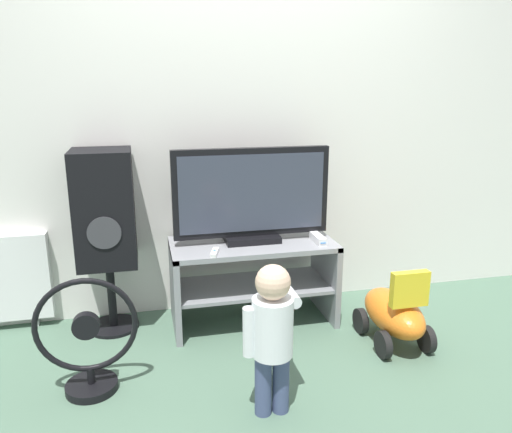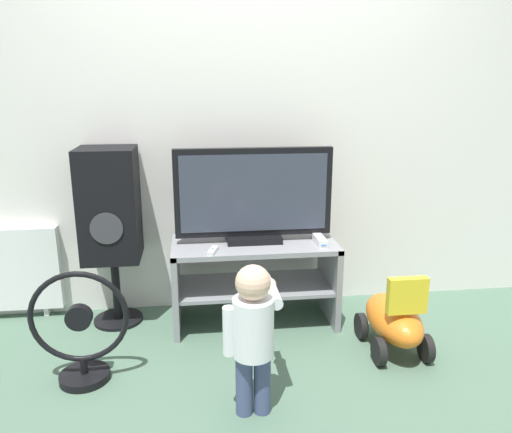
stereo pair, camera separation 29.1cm
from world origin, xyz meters
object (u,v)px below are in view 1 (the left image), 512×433
speaker_tower (105,212)px  game_console (318,239)px  television (252,196)px  child (272,327)px  floor_fan (88,342)px  remote_primary (215,252)px  ride_on_toy (394,313)px

speaker_tower → game_console: bearing=-8.8°
television → game_console: bearing=-16.4°
game_console → speaker_tower: size_ratio=0.16×
game_console → child: (-0.50, -0.81, -0.12)m
child → floor_fan: 0.91m
television → speaker_tower: speaker_tower is taller
game_console → child: bearing=-121.9°
game_console → floor_fan: 1.43m
child → speaker_tower: speaker_tower is taller
remote_primary → child: (0.15, -0.74, -0.11)m
television → child: size_ratio=1.32×
child → speaker_tower: 1.29m
television → floor_fan: television is taller
television → game_console: 0.48m
remote_primary → speaker_tower: (-0.60, 0.27, 0.20)m
game_console → remote_primary: size_ratio=1.33×
child → ride_on_toy: (0.85, 0.44, -0.24)m
television → game_console: (0.39, -0.11, -0.26)m
child → floor_fan: bearing=156.7°
remote_primary → ride_on_toy: (0.99, -0.29, -0.35)m
game_console → speaker_tower: 1.28m
game_console → ride_on_toy: size_ratio=0.34×
game_console → ride_on_toy: game_console is taller
television → ride_on_toy: (0.73, -0.48, -0.62)m
game_console → child: child is taller
speaker_tower → floor_fan: bearing=-97.1°
television → ride_on_toy: 1.08m
remote_primary → floor_fan: floor_fan is taller
remote_primary → child: bearing=-78.9°
remote_primary → child: child is taller
game_console → floor_fan: (-1.33, -0.46, -0.28)m
television → child: bearing=-97.0°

